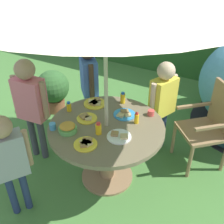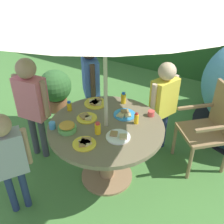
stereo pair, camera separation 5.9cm
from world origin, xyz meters
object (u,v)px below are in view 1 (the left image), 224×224
at_px(garden_table, 107,139).
at_px(juice_bottle_center_back, 137,118).
at_px(cup_near, 151,113).
at_px(child_in_pink_shirt, 30,99).
at_px(child_in_yellow_shirt, 163,97).
at_px(juice_bottle_near_right, 123,98).
at_px(potted_plant, 53,89).
at_px(plate_back_edge, 95,103).
at_px(plate_front_edge, 119,136).
at_px(plate_far_right, 86,144).
at_px(cup_far, 53,126).
at_px(plate_mid_right, 124,114).
at_px(child_in_blue_shirt, 89,77).
at_px(plate_center_front, 87,118).
at_px(wooden_chair, 211,123).
at_px(snack_bowl, 68,128).
at_px(child_in_grey_shirt, 9,156).
at_px(juice_bottle_far_left, 98,128).
at_px(juice_bottle_near_left, 69,107).

bearing_deg(garden_table, juice_bottle_center_back, 37.27).
bearing_deg(cup_near, child_in_pink_shirt, -158.79).
distance_m(garden_table, child_in_yellow_shirt, 0.85).
bearing_deg(garden_table, juice_bottle_near_right, 97.06).
bearing_deg(potted_plant, plate_back_edge, -26.31).
height_order(plate_front_edge, cup_near, cup_near).
distance_m(child_in_yellow_shirt, juice_bottle_near_right, 0.47).
bearing_deg(plate_front_edge, plate_back_edge, 142.82).
height_order(potted_plant, plate_far_right, plate_far_right).
bearing_deg(cup_far, plate_mid_right, 48.33).
distance_m(child_in_blue_shirt, plate_far_right, 1.22).
bearing_deg(plate_mid_right, juice_bottle_center_back, -21.63).
bearing_deg(child_in_yellow_shirt, cup_far, -12.35).
bearing_deg(plate_mid_right, plate_center_front, -140.28).
bearing_deg(juice_bottle_center_back, plate_front_edge, -98.81).
bearing_deg(plate_front_edge, child_in_pink_shirt, 179.26).
bearing_deg(wooden_chair, child_in_blue_shirt, -128.26).
relative_size(potted_plant, plate_front_edge, 2.81).
bearing_deg(plate_mid_right, plate_front_edge, -70.64).
bearing_deg(juice_bottle_center_back, child_in_blue_shirt, 150.56).
bearing_deg(potted_plant, garden_table, -30.37).
bearing_deg(cup_near, potted_plant, 165.60).
bearing_deg(snack_bowl, child_in_pink_shirt, 164.42).
relative_size(child_in_grey_shirt, juice_bottle_near_right, 8.52).
xyz_separation_m(juice_bottle_far_left, cup_near, (0.32, 0.53, -0.03)).
xyz_separation_m(potted_plant, child_in_pink_shirt, (0.51, -0.92, 0.44)).
relative_size(wooden_chair, plate_back_edge, 3.99).
height_order(child_in_pink_shirt, plate_center_front, child_in_pink_shirt).
bearing_deg(snack_bowl, juice_bottle_near_right, 73.23).
relative_size(child_in_yellow_shirt, plate_back_edge, 4.73).
relative_size(snack_bowl, plate_back_edge, 0.72).
bearing_deg(child_in_blue_shirt, plate_back_edge, -3.53).
height_order(juice_bottle_near_left, juice_bottle_far_left, juice_bottle_far_left).
relative_size(child_in_blue_shirt, snack_bowl, 7.03).
relative_size(wooden_chair, child_in_grey_shirt, 0.89).
bearing_deg(plate_far_right, potted_plant, 139.96).
height_order(child_in_grey_shirt, plate_back_edge, child_in_grey_shirt).
distance_m(plate_mid_right, plate_back_edge, 0.39).
bearing_deg(child_in_blue_shirt, plate_front_edge, 3.51).
xyz_separation_m(child_in_grey_shirt, plate_mid_right, (0.59, 1.03, 0.02)).
height_order(garden_table, plate_mid_right, plate_mid_right).
distance_m(plate_front_edge, cup_near, 0.50).
xyz_separation_m(garden_table, cup_far, (-0.42, -0.31, 0.21)).
bearing_deg(snack_bowl, juice_bottle_near_left, 124.69).
height_order(garden_table, child_in_yellow_shirt, child_in_yellow_shirt).
bearing_deg(garden_table, wooden_chair, 42.69).
xyz_separation_m(garden_table, potted_plant, (-1.41, 0.83, -0.18)).
xyz_separation_m(child_in_yellow_shirt, plate_far_right, (-0.32, -1.11, -0.02)).
bearing_deg(child_in_yellow_shirt, garden_table, 0.00).
height_order(plate_center_front, plate_back_edge, same).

